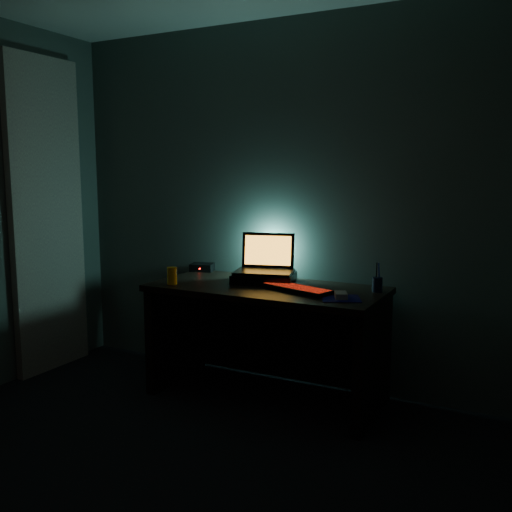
{
  "coord_description": "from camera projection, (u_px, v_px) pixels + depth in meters",
  "views": [
    {
      "loc": [
        1.59,
        -1.61,
        1.48
      ],
      "look_at": [
        -0.05,
        1.57,
        0.95
      ],
      "focal_mm": 40.0,
      "sensor_mm": 36.0,
      "label": 1
    }
  ],
  "objects": [
    {
      "name": "curtain",
      "position": [
        47.0,
        217.0,
        4.21
      ],
      "size": [
        0.06,
        0.65,
        2.3
      ],
      "primitive_type": "cube",
      "color": "beige",
      "rests_on": "ground"
    },
    {
      "name": "keyboard",
      "position": [
        297.0,
        289.0,
        3.51
      ],
      "size": [
        0.5,
        0.29,
        0.03
      ],
      "rotation": [
        0.0,
        0.0,
        -0.32
      ],
      "color": "black",
      "rests_on": "desk"
    },
    {
      "name": "riser",
      "position": [
        264.0,
        278.0,
        3.79
      ],
      "size": [
        0.46,
        0.39,
        0.06
      ],
      "primitive_type": "cube",
      "rotation": [
        0.0,
        0.0,
        0.26
      ],
      "color": "black",
      "rests_on": "desk"
    },
    {
      "name": "laptop",
      "position": [
        266.0,
        263.0,
        3.83
      ],
      "size": [
        0.43,
        0.37,
        0.26
      ],
      "rotation": [
        0.0,
        0.0,
        0.26
      ],
      "color": "black",
      "rests_on": "riser"
    },
    {
      "name": "mousepad",
      "position": [
        341.0,
        298.0,
        3.3
      ],
      "size": [
        0.28,
        0.27,
        0.0
      ],
      "primitive_type": "cube",
      "rotation": [
        0.0,
        0.0,
        0.43
      ],
      "color": "#0B0C52",
      "rests_on": "desk"
    },
    {
      "name": "desk",
      "position": [
        270.0,
        323.0,
        3.75
      ],
      "size": [
        1.5,
        0.7,
        0.75
      ],
      "color": "black",
      "rests_on": "ground"
    },
    {
      "name": "juice_glass",
      "position": [
        172.0,
        276.0,
        3.72
      ],
      "size": [
        0.08,
        0.08,
        0.11
      ],
      "primitive_type": "cylinder",
      "rotation": [
        0.0,
        0.0,
        0.22
      ],
      "color": "#F7A70D",
      "rests_on": "desk"
    },
    {
      "name": "mouse",
      "position": [
        341.0,
        295.0,
        3.3
      ],
      "size": [
        0.11,
        0.13,
        0.03
      ],
      "primitive_type": "cube",
      "rotation": [
        0.0,
        0.0,
        0.43
      ],
      "color": "gray",
      "rests_on": "mousepad"
    },
    {
      "name": "pen_cup",
      "position": [
        377.0,
        285.0,
        3.49
      ],
      "size": [
        0.08,
        0.08,
        0.09
      ],
      "primitive_type": "cylinder",
      "rotation": [
        0.0,
        0.0,
        -0.28
      ],
      "color": "black",
      "rests_on": "desk"
    },
    {
      "name": "router",
      "position": [
        202.0,
        267.0,
        4.23
      ],
      "size": [
        0.19,
        0.17,
        0.05
      ],
      "rotation": [
        0.0,
        0.0,
        0.28
      ],
      "color": "black",
      "rests_on": "desk"
    },
    {
      "name": "room",
      "position": [
        79.0,
        232.0,
        2.17
      ],
      "size": [
        3.5,
        4.0,
        2.5
      ],
      "color": "black",
      "rests_on": "ground"
    }
  ]
}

